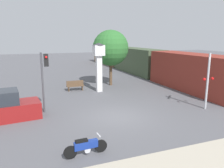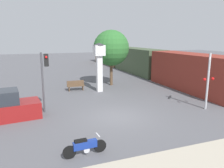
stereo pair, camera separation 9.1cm
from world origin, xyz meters
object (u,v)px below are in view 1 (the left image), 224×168
at_px(parked_car, 2,108).
at_px(motorcycle, 86,146).
at_px(clock_tower, 99,60).
at_px(railroad_crossing_signal, 208,79).
at_px(bench, 75,85).
at_px(traffic_light, 44,71).
at_px(freight_train, 137,61).
at_px(street_tree, 111,48).

bearing_deg(parked_car, motorcycle, -63.38).
bearing_deg(motorcycle, clock_tower, 66.21).
xyz_separation_m(clock_tower, railroad_crossing_signal, (5.41, -7.47, -0.82)).
height_order(railroad_crossing_signal, bench, railroad_crossing_signal).
bearing_deg(motorcycle, parked_car, 119.31).
bearing_deg(traffic_light, clock_tower, 40.45).
relative_size(motorcycle, freight_train, 0.06).
distance_m(motorcycle, freight_train, 22.87).
relative_size(traffic_light, bench, 2.47).
bearing_deg(freight_train, railroad_crossing_signal, -100.40).
distance_m(motorcycle, parked_car, 6.80).
relative_size(traffic_light, street_tree, 0.70).
bearing_deg(railroad_crossing_signal, street_tree, 109.73).
bearing_deg(motorcycle, freight_train, 53.93).
xyz_separation_m(traffic_light, parked_car, (-2.59, -0.60, -1.97)).
bearing_deg(bench, traffic_light, -119.32).
height_order(motorcycle, parked_car, parked_car).
bearing_deg(clock_tower, parked_car, -147.39).
distance_m(traffic_light, street_tree, 9.50).
distance_m(street_tree, bench, 5.28).
height_order(motorcycle, street_tree, street_tree).
bearing_deg(parked_car, freight_train, 34.10).
distance_m(freight_train, street_tree, 9.43).
relative_size(motorcycle, bench, 1.18).
bearing_deg(motorcycle, traffic_light, 96.32).
relative_size(freight_train, street_tree, 6.00).
height_order(traffic_light, bench, traffic_light).
relative_size(motorcycle, street_tree, 0.33).
distance_m(freight_train, traffic_light, 18.65).
bearing_deg(street_tree, motorcycle, -114.61).
distance_m(traffic_light, parked_car, 3.31).
bearing_deg(street_tree, bench, -164.32).
height_order(motorcycle, bench, bench).
bearing_deg(railroad_crossing_signal, traffic_light, 162.74).
relative_size(motorcycle, clock_tower, 0.43).
bearing_deg(street_tree, clock_tower, -131.89).
xyz_separation_m(motorcycle, freight_train, (12.25, 19.27, 1.30)).
relative_size(bench, parked_car, 0.37).
relative_size(freight_train, railroad_crossing_signal, 8.76).
bearing_deg(traffic_light, railroad_crossing_signal, -17.26).
height_order(freight_train, parked_car, freight_train).
bearing_deg(bench, motorcycle, -99.19).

